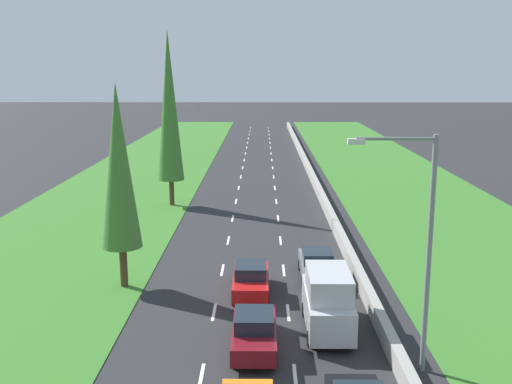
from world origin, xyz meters
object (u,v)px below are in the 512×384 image
object	(u,v)px
grey_sedan_right_lane	(317,265)
poplar_tree_third	(169,106)
poplar_tree_second	(119,167)
red_sedan_centre_lane	(251,279)
street_light_mast	(420,238)
silver_van_right_lane	(328,301)
maroon_sedan_centre_lane	(254,331)

from	to	relation	value
grey_sedan_right_lane	poplar_tree_third	world-z (taller)	poplar_tree_third
poplar_tree_second	poplar_tree_third	distance (m)	19.24
red_sedan_centre_lane	street_light_mast	xyz separation A→B (m)	(6.32, -7.74, 4.42)
silver_van_right_lane	grey_sedan_right_lane	size ratio (longest dim) A/B	1.09
silver_van_right_lane	street_light_mast	bearing A→B (deg)	-49.97
silver_van_right_lane	street_light_mast	world-z (taller)	street_light_mast
red_sedan_centre_lane	grey_sedan_right_lane	xyz separation A→B (m)	(3.56, 2.29, 0.00)
poplar_tree_second	poplar_tree_third	size ratio (longest dim) A/B	0.74
silver_van_right_lane	poplar_tree_second	world-z (taller)	poplar_tree_second
silver_van_right_lane	grey_sedan_right_lane	distance (m)	6.61
red_sedan_centre_lane	poplar_tree_third	distance (m)	22.63
silver_van_right_lane	poplar_tree_third	xyz separation A→B (m)	(-10.45, 24.46, 6.89)
maroon_sedan_centre_lane	street_light_mast	bearing A→B (deg)	-15.25
silver_van_right_lane	poplar_tree_third	world-z (taller)	poplar_tree_third
poplar_tree_second	maroon_sedan_centre_lane	bearing A→B (deg)	-45.69
red_sedan_centre_lane	poplar_tree_second	xyz separation A→B (m)	(-6.69, 1.03, 5.57)
silver_van_right_lane	poplar_tree_second	xyz separation A→B (m)	(-10.11, 5.32, 4.98)
grey_sedan_right_lane	poplar_tree_second	world-z (taller)	poplar_tree_second
silver_van_right_lane	red_sedan_centre_lane	bearing A→B (deg)	128.56
red_sedan_centre_lane	street_light_mast	bearing A→B (deg)	-50.78
grey_sedan_right_lane	poplar_tree_second	distance (m)	11.73
silver_van_right_lane	poplar_tree_third	bearing A→B (deg)	113.12
grey_sedan_right_lane	street_light_mast	xyz separation A→B (m)	(2.76, -10.03, 4.42)
maroon_sedan_centre_lane	poplar_tree_second	size ratio (longest dim) A/B	0.42
grey_sedan_right_lane	poplar_tree_second	xyz separation A→B (m)	(-10.25, -1.26, 5.57)
poplar_tree_third	red_sedan_centre_lane	bearing A→B (deg)	-70.80
poplar_tree_third	street_light_mast	xyz separation A→B (m)	(13.34, -27.91, -3.06)
poplar_tree_third	street_light_mast	distance (m)	31.09
street_light_mast	red_sedan_centre_lane	bearing A→B (deg)	129.22
red_sedan_centre_lane	poplar_tree_third	world-z (taller)	poplar_tree_third
poplar_tree_third	street_light_mast	size ratio (longest dim) A/B	1.61
silver_van_right_lane	red_sedan_centre_lane	distance (m)	5.52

